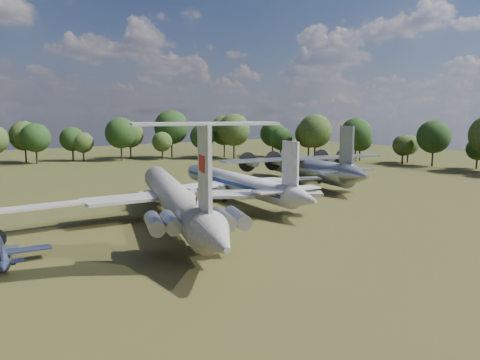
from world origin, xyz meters
TOP-DOWN VIEW (x-y plane):
  - ground at (0.00, 0.00)m, footprint 300.00×300.00m
  - il62_airliner at (-2.54, -1.77)m, footprint 61.83×70.03m
  - tu104_jet at (15.02, 7.75)m, footprint 41.52×51.98m
  - an12_transport at (38.31, 13.53)m, footprint 47.00×50.38m
  - person_on_il62 at (-7.89, -16.88)m, footprint 0.73×0.53m

SIDE VIEW (x-z plane):
  - ground at x=0.00m, z-range 0.00..0.00m
  - tu104_jet at x=15.02m, z-range 0.00..4.80m
  - an12_transport at x=38.31m, z-range 0.00..5.64m
  - il62_airliner at x=-2.54m, z-range 0.00..5.73m
  - person_on_il62 at x=-7.89m, z-range 5.73..7.59m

